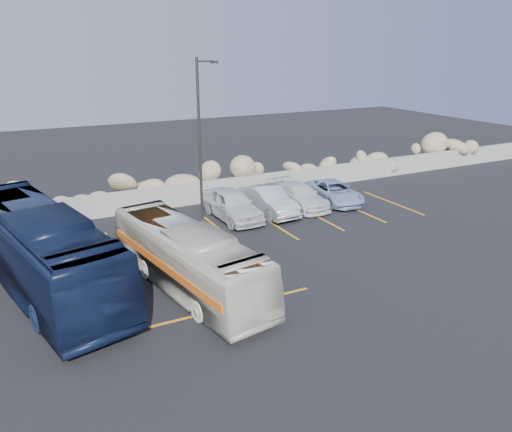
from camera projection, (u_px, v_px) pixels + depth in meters
name	position (u px, v px, depth m)	size (l,w,h in m)	color
ground	(235.00, 309.00, 16.93)	(90.00, 90.00, 0.00)	black
seawall	(142.00, 200.00, 26.86)	(60.00, 0.40, 1.20)	gray
riprap_pile	(135.00, 183.00, 27.64)	(54.00, 2.80, 2.60)	#92825F
parking_lines	(275.00, 235.00, 23.63)	(18.16, 9.36, 0.01)	orange
lamppost	(200.00, 135.00, 24.66)	(1.14, 0.18, 8.00)	#2F2D2A
vintage_bus	(187.00, 258.00, 18.04)	(2.03, 8.69, 2.42)	silver
tour_coach	(41.00, 249.00, 17.94)	(2.58, 11.02, 3.07)	#101A36
car_a	(232.00, 204.00, 25.60)	(1.82, 4.53, 1.54)	silver
car_b	(268.00, 201.00, 26.44)	(1.50, 4.30, 1.42)	#B4B4B9
car_c	(299.00, 196.00, 27.55)	(1.79, 4.39, 1.28)	silver
car_d	(334.00, 192.00, 28.42)	(1.98, 4.29, 1.19)	#8FA8CB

